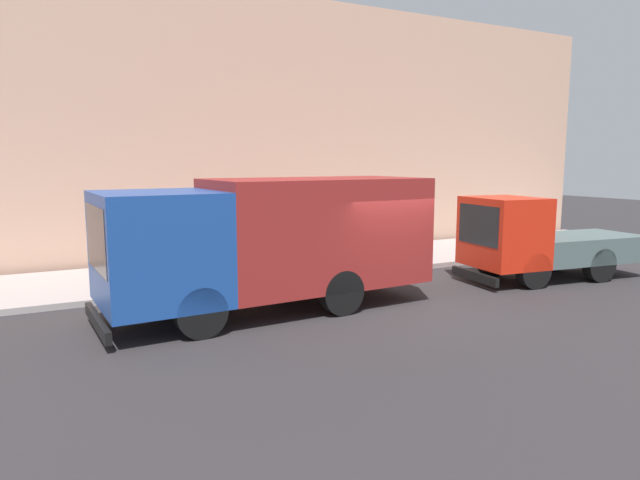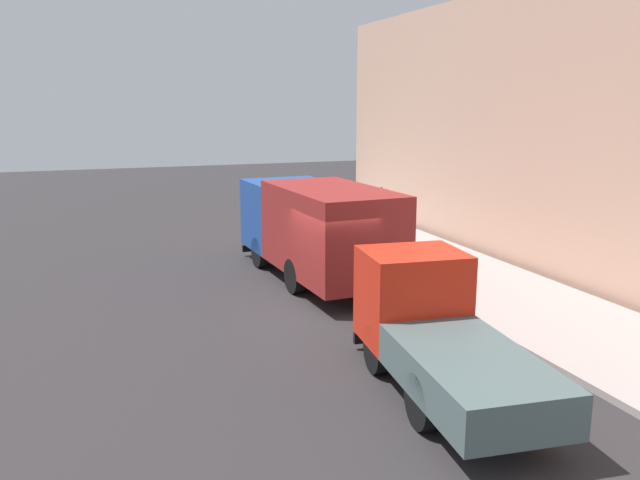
# 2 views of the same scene
# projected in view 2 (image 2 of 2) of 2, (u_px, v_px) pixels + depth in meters

# --- Properties ---
(ground) EXTENTS (80.00, 80.00, 0.00)m
(ground) POSITION_uv_depth(u_px,v_px,m) (321.00, 306.00, 17.05)
(ground) COLOR #2E2A2C
(sidewalk) EXTENTS (4.20, 30.00, 0.15)m
(sidewalk) POSITION_uv_depth(u_px,v_px,m) (483.00, 285.00, 18.75)
(sidewalk) COLOR #AEA19D
(sidewalk) RESTS_ON ground
(building_facade) EXTENTS (0.50, 30.00, 9.02)m
(building_facade) POSITION_uv_depth(u_px,v_px,m) (567.00, 132.00, 18.69)
(building_facade) COLOR #D5A488
(building_facade) RESTS_ON ground
(large_utility_truck) EXTENTS (2.98, 7.58, 2.98)m
(large_utility_truck) POSITION_uv_depth(u_px,v_px,m) (316.00, 226.00, 19.37)
(large_utility_truck) COLOR #1C4599
(large_utility_truck) RESTS_ON ground
(small_flatbed_truck) EXTENTS (2.57, 5.62, 2.39)m
(small_flatbed_truck) POSITION_uv_depth(u_px,v_px,m) (435.00, 331.00, 12.05)
(small_flatbed_truck) COLOR red
(small_flatbed_truck) RESTS_ON ground
(pedestrian_walking) EXTENTS (0.37, 0.37, 1.68)m
(pedestrian_walking) POSITION_uv_depth(u_px,v_px,m) (396.00, 228.00, 22.29)
(pedestrian_walking) COLOR brown
(pedestrian_walking) RESTS_ON sidewalk
(traffic_cone_orange) EXTENTS (0.39, 0.39, 0.56)m
(traffic_cone_orange) POSITION_uv_depth(u_px,v_px,m) (365.00, 239.00, 23.47)
(traffic_cone_orange) COLOR orange
(traffic_cone_orange) RESTS_ON sidewalk
(street_sign_post) EXTENTS (0.44, 0.08, 2.47)m
(street_sign_post) POSITION_uv_depth(u_px,v_px,m) (381.00, 217.00, 21.11)
(street_sign_post) COLOR #4C5156
(street_sign_post) RESTS_ON sidewalk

